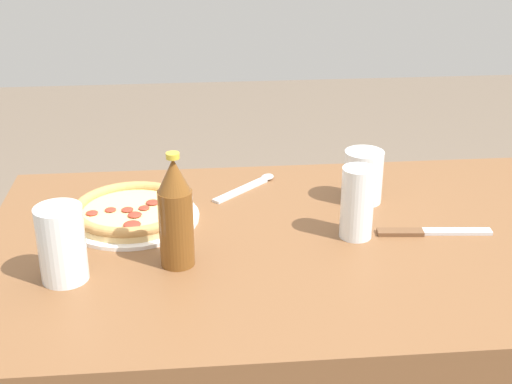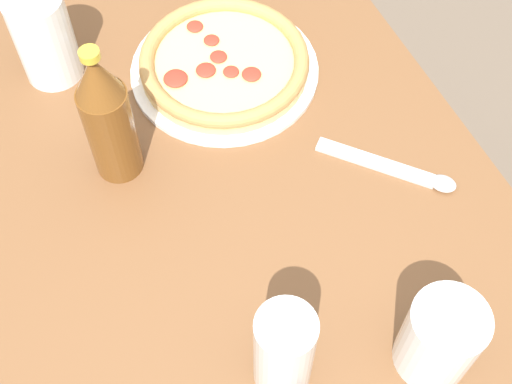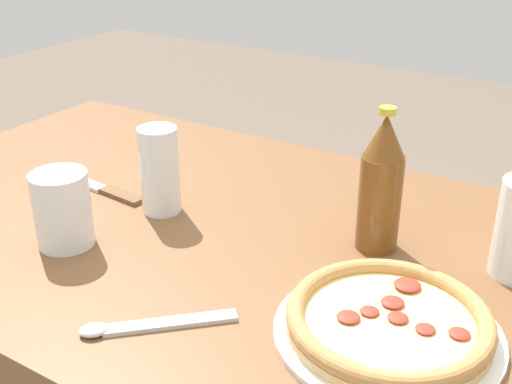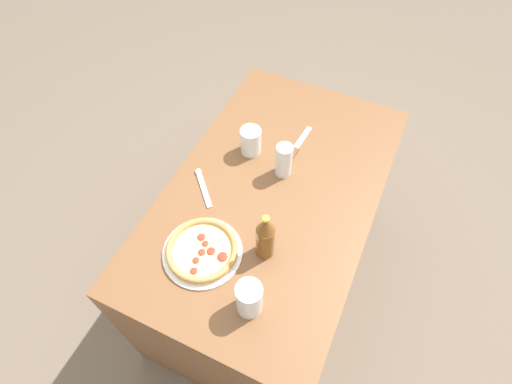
{
  "view_description": "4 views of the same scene",
  "coord_description": "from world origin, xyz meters",
  "px_view_note": "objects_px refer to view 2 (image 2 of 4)",
  "views": [
    {
      "loc": [
        0.21,
        1.2,
        1.42
      ],
      "look_at": [
        0.1,
        -0.03,
        0.87
      ],
      "focal_mm": 50.0,
      "sensor_mm": 36.0,
      "label": 1
    },
    {
      "loc": [
        -0.31,
        0.13,
        1.56
      ],
      "look_at": [
        0.1,
        -0.05,
        0.84
      ],
      "focal_mm": 50.0,
      "sensor_mm": 36.0,
      "label": 2
    },
    {
      "loc": [
        0.54,
        -0.71,
        1.26
      ],
      "look_at": [
        0.1,
        -0.01,
        0.86
      ],
      "focal_mm": 45.0,
      "sensor_mm": 36.0,
      "label": 3
    },
    {
      "loc": [
        0.83,
        0.31,
        1.99
      ],
      "look_at": [
        0.08,
        -0.03,
        0.85
      ],
      "focal_mm": 28.0,
      "sensor_mm": 36.0,
      "label": 4
    }
  ],
  "objects_px": {
    "glass_mango_juice": "(45,41)",
    "glass_orange_juice": "(284,353)",
    "pizza_veggie": "(224,64)",
    "glass_lemonade": "(439,341)",
    "beer_bottle": "(107,117)",
    "spoon": "(399,170)"
  },
  "relations": [
    {
      "from": "pizza_veggie",
      "to": "glass_mango_juice",
      "type": "relative_size",
      "value": 1.98
    },
    {
      "from": "pizza_veggie",
      "to": "glass_lemonade",
      "type": "height_order",
      "value": "glass_lemonade"
    },
    {
      "from": "pizza_veggie",
      "to": "beer_bottle",
      "type": "bearing_deg",
      "value": 116.35
    },
    {
      "from": "glass_lemonade",
      "to": "spoon",
      "type": "xyz_separation_m",
      "value": [
        0.23,
        -0.09,
        -0.05
      ]
    },
    {
      "from": "glass_orange_juice",
      "to": "glass_lemonade",
      "type": "bearing_deg",
      "value": -107.3
    },
    {
      "from": "glass_orange_juice",
      "to": "spoon",
      "type": "height_order",
      "value": "glass_orange_juice"
    },
    {
      "from": "glass_orange_juice",
      "to": "spoon",
      "type": "xyz_separation_m",
      "value": [
        0.18,
        -0.25,
        -0.06
      ]
    },
    {
      "from": "glass_mango_juice",
      "to": "glass_lemonade",
      "type": "height_order",
      "value": "glass_mango_juice"
    },
    {
      "from": "glass_mango_juice",
      "to": "glass_orange_juice",
      "type": "distance_m",
      "value": 0.55
    },
    {
      "from": "glass_mango_juice",
      "to": "spoon",
      "type": "relative_size",
      "value": 0.89
    },
    {
      "from": "glass_lemonade",
      "to": "beer_bottle",
      "type": "bearing_deg",
      "value": 31.03
    },
    {
      "from": "pizza_veggie",
      "to": "glass_lemonade",
      "type": "distance_m",
      "value": 0.49
    },
    {
      "from": "glass_orange_juice",
      "to": "spoon",
      "type": "relative_size",
      "value": 0.93
    },
    {
      "from": "pizza_veggie",
      "to": "glass_lemonade",
      "type": "bearing_deg",
      "value": -174.34
    },
    {
      "from": "glass_lemonade",
      "to": "glass_orange_juice",
      "type": "bearing_deg",
      "value": 72.7
    },
    {
      "from": "glass_lemonade",
      "to": "glass_orange_juice",
      "type": "distance_m",
      "value": 0.17
    },
    {
      "from": "glass_mango_juice",
      "to": "beer_bottle",
      "type": "bearing_deg",
      "value": -169.91
    },
    {
      "from": "beer_bottle",
      "to": "spoon",
      "type": "xyz_separation_m",
      "value": [
        -0.16,
        -0.33,
        -0.1
      ]
    },
    {
      "from": "spoon",
      "to": "pizza_veggie",
      "type": "bearing_deg",
      "value": 29.52
    },
    {
      "from": "pizza_veggie",
      "to": "glass_orange_juice",
      "type": "height_order",
      "value": "glass_orange_juice"
    },
    {
      "from": "glass_lemonade",
      "to": "glass_orange_juice",
      "type": "height_order",
      "value": "glass_orange_juice"
    },
    {
      "from": "pizza_veggie",
      "to": "glass_mango_juice",
      "type": "bearing_deg",
      "value": 65.53
    }
  ]
}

